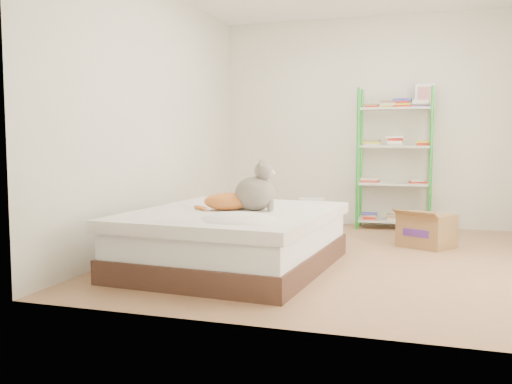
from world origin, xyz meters
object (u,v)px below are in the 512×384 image
at_px(shelf_unit, 395,158).
at_px(orange_cat, 227,199).
at_px(cardboard_box, 427,230).
at_px(white_bin, 312,213).
at_px(bed, 234,239).
at_px(grey_cat, 255,186).

bearing_deg(shelf_unit, orange_cat, -114.63).
bearing_deg(cardboard_box, shelf_unit, 140.61).
distance_m(cardboard_box, white_bin, 1.67).
bearing_deg(shelf_unit, bed, -113.78).
height_order(cardboard_box, white_bin, cardboard_box).
distance_m(orange_cat, shelf_unit, 2.86).
relative_size(bed, white_bin, 5.55).
xyz_separation_m(bed, white_bin, (0.15, 2.40, -0.06)).
bearing_deg(bed, orange_cat, -160.29).
xyz_separation_m(orange_cat, white_bin, (0.20, 2.41, -0.40)).
relative_size(bed, cardboard_box, 3.15).
height_order(orange_cat, shelf_unit, shelf_unit).
xyz_separation_m(shelf_unit, cardboard_box, (0.40, -1.10, -0.69)).
bearing_deg(orange_cat, cardboard_box, 22.58).
relative_size(cardboard_box, white_bin, 1.76).
bearing_deg(grey_cat, cardboard_box, -53.36).
relative_size(orange_cat, grey_cat, 1.12).
height_order(bed, white_bin, bed).
bearing_deg(bed, grey_cat, 15.93).
relative_size(shelf_unit, white_bin, 4.80).
bearing_deg(orange_cat, grey_cat, -7.40).
height_order(grey_cat, cardboard_box, grey_cat).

